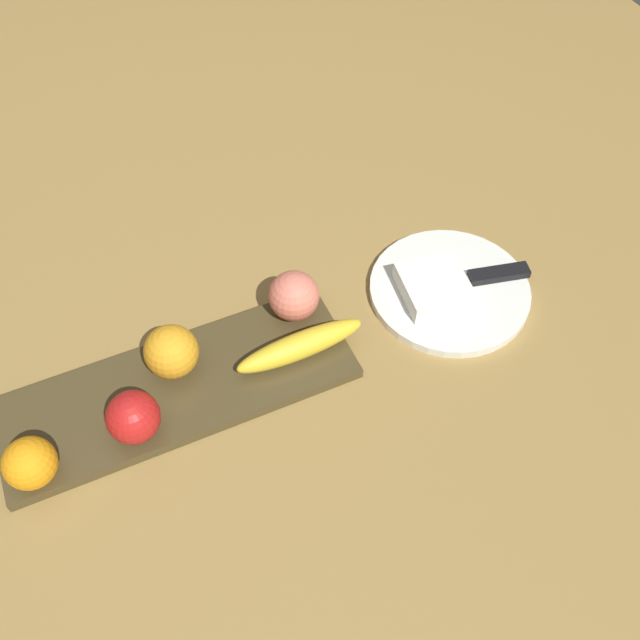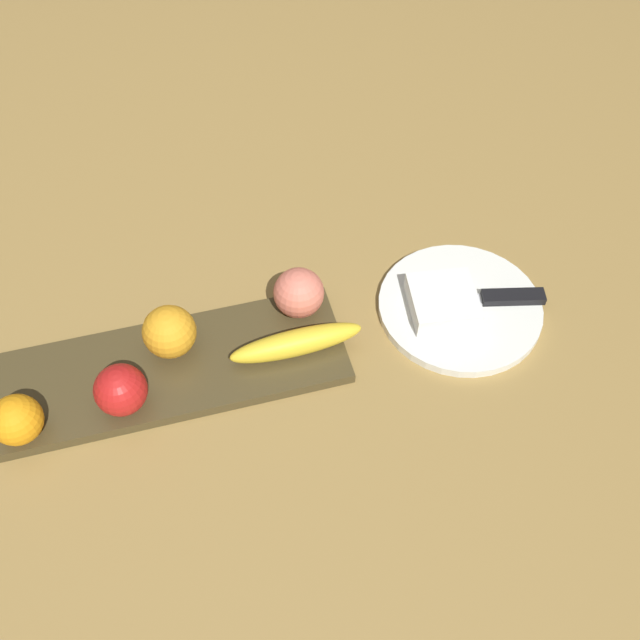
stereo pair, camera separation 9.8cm
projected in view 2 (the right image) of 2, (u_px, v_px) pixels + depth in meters
ground_plane at (176, 384)px, 0.98m from camera, size 2.40×2.40×0.00m
fruit_tray at (171, 369)px, 0.98m from camera, size 0.47×0.16×0.02m
apple at (121, 390)px, 0.91m from camera, size 0.07×0.07×0.07m
banana at (297, 345)px, 0.97m from camera, size 0.18×0.04×0.04m
orange_near_apple at (17, 420)px, 0.89m from camera, size 0.06×0.06×0.06m
orange_near_banana at (169, 332)px, 0.96m from camera, size 0.07×0.07×0.07m
peach at (299, 293)px, 1.01m from camera, size 0.07×0.07×0.07m
dinner_plate at (460, 307)px, 1.05m from camera, size 0.23×0.23×0.01m
folded_napkin at (443, 302)px, 1.03m from camera, size 0.10×0.10×0.03m
knife at (502, 298)px, 1.04m from camera, size 0.18×0.06×0.01m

